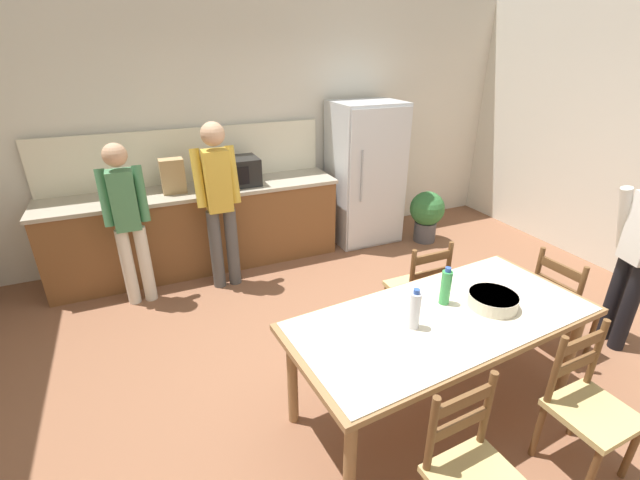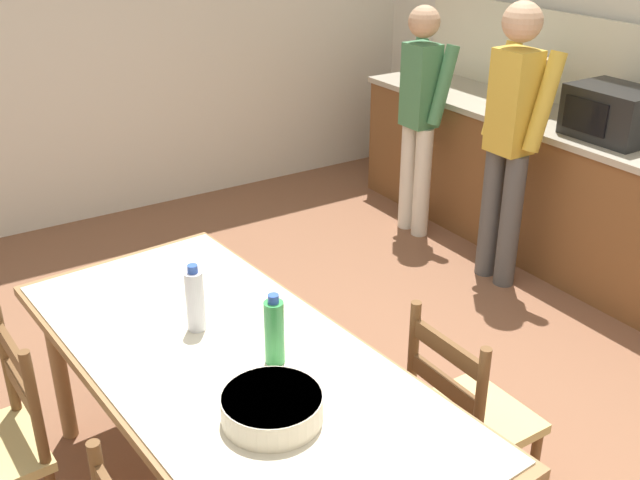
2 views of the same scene
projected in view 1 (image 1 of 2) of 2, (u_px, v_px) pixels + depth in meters
name	position (u px, v px, depth m)	size (l,w,h in m)	color
ground_plane	(376.00, 356.00, 3.55)	(8.32, 8.32, 0.00)	brown
wall_back	(270.00, 127.00, 5.16)	(6.52, 0.12, 2.90)	silver
kitchen_counter	(200.00, 228.00, 4.84)	(3.15, 0.66, 0.93)	brown
counter_splashback	(187.00, 156.00, 4.78)	(3.11, 0.03, 0.60)	#EFE8CB
refrigerator	(365.00, 174.00, 5.40)	(0.83, 0.73, 1.75)	silver
microwave	(236.00, 172.00, 4.73)	(0.50, 0.39, 0.30)	black
paper_bag	(173.00, 176.00, 4.47)	(0.24, 0.16, 0.36)	tan
dining_table	(442.00, 326.00, 2.78)	(2.11, 1.07, 0.77)	olive
bottle_near_centre	(415.00, 310.00, 2.58)	(0.07, 0.07, 0.27)	silver
bottle_off_centre	(446.00, 287.00, 2.83)	(0.07, 0.07, 0.27)	green
serving_bowl	(493.00, 300.00, 2.82)	(0.32, 0.32, 0.09)	beige
chair_head_end	(561.00, 305.00, 3.45)	(0.42, 0.44, 0.91)	brown
chair_side_near_right	(588.00, 407.00, 2.48)	(0.43, 0.42, 0.91)	brown
chair_side_far_right	(418.00, 289.00, 3.68)	(0.42, 0.40, 0.91)	brown
chair_side_near_left	(473.00, 476.00, 2.09)	(0.44, 0.42, 0.91)	brown
person_at_sink	(127.00, 218.00, 3.97)	(0.40, 0.28, 1.59)	silver
person_at_counter	(219.00, 199.00, 4.24)	(0.43, 0.30, 1.72)	#4C4C4C
person_by_table	(639.00, 249.00, 3.36)	(0.34, 0.44, 1.60)	black
potted_plant	(427.00, 213.00, 5.50)	(0.44, 0.44, 0.67)	#4C4C51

